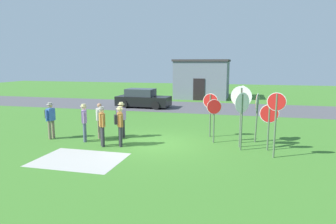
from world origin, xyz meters
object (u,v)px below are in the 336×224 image
object	(u,v)px
stop_sign_rear_left	(269,119)
person_near_signs	(120,123)
parked_car_on_street	(143,99)
stop_sign_center_cluster	(214,114)
stop_sign_nearest	(257,109)
person_holding_notes	(84,120)
person_in_dark_shirt	(50,118)
person_in_blue	(102,124)
stop_sign_leaning_right	(242,111)
stop_sign_rear_right	(241,105)
stop_sign_tallest	(210,108)
person_in_teal	(121,117)
person_with_sunhat	(100,119)
stop_sign_far_back	(276,114)
stop_sign_low_front	(242,105)

from	to	relation	value
stop_sign_rear_left	person_near_signs	xyz separation A→B (m)	(-6.15, -0.94, -0.29)
parked_car_on_street	stop_sign_rear_left	bearing A→B (deg)	-49.07
stop_sign_center_cluster	person_near_signs	xyz separation A→B (m)	(-3.85, -1.65, -0.32)
stop_sign_nearest	person_holding_notes	xyz separation A→B (m)	(-7.61, -1.80, -0.56)
stop_sign_nearest	person_in_dark_shirt	bearing A→B (deg)	-169.61
stop_sign_rear_left	person_near_signs	size ratio (longest dim) A/B	1.10
person_holding_notes	person_in_blue	distance (m)	1.28
stop_sign_nearest	stop_sign_leaning_right	distance (m)	1.62
stop_sign_rear_left	person_in_dark_shirt	size ratio (longest dim) A/B	1.10
stop_sign_rear_right	stop_sign_tallest	world-z (taller)	stop_sign_rear_right
person_in_teal	person_in_dark_shirt	xyz separation A→B (m)	(-3.19, -0.96, 0.00)
stop_sign_nearest	person_near_signs	world-z (taller)	stop_sign_nearest
stop_sign_rear_right	stop_sign_center_cluster	bearing A→B (deg)	156.88
stop_sign_rear_left	person_in_teal	distance (m)	6.69
stop_sign_center_cluster	person_in_dark_shirt	xyz separation A→B (m)	(-7.56, -1.21, -0.32)
stop_sign_tallest	person_in_teal	distance (m)	4.30
parked_car_on_street	stop_sign_rear_right	size ratio (longest dim) A/B	1.66
parked_car_on_street	person_with_sunhat	xyz separation A→B (m)	(1.36, -10.20, 0.26)
person_near_signs	person_in_teal	bearing A→B (deg)	110.42
stop_sign_nearest	person_in_teal	bearing A→B (deg)	-172.97
stop_sign_far_back	person_with_sunhat	distance (m)	7.92
parked_car_on_street	stop_sign_low_front	xyz separation A→B (m)	(7.92, -9.43, 1.04)
person_holding_notes	person_with_sunhat	distance (m)	0.85
stop_sign_low_front	stop_sign_tallest	xyz separation A→B (m)	(-1.49, 0.77, -0.28)
stop_sign_tallest	person_holding_notes	bearing A→B (deg)	-157.33
stop_sign_leaning_right	person_holding_notes	world-z (taller)	stop_sign_leaning_right
stop_sign_center_cluster	stop_sign_nearest	world-z (taller)	stop_sign_nearest
stop_sign_center_cluster	stop_sign_nearest	xyz separation A→B (m)	(1.86, 0.52, 0.22)
person_near_signs	stop_sign_leaning_right	bearing A→B (deg)	7.73
stop_sign_leaning_right	person_holding_notes	distance (m)	7.00
stop_sign_rear_right	person_in_blue	distance (m)	5.96
person_in_dark_shirt	person_near_signs	bearing A→B (deg)	-6.78
stop_sign_leaning_right	stop_sign_rear_left	bearing A→B (deg)	12.99
stop_sign_low_front	person_in_dark_shirt	xyz separation A→B (m)	(-8.78, -1.44, -0.72)
stop_sign_tallest	stop_sign_far_back	size ratio (longest dim) A/B	0.85
stop_sign_low_front	person_in_teal	xyz separation A→B (m)	(-5.59, -0.48, -0.72)
stop_sign_tallest	person_in_blue	distance (m)	5.17
stop_sign_rear_right	person_in_blue	bearing A→B (deg)	-166.96
parked_car_on_street	person_near_signs	xyz separation A→B (m)	(2.85, -11.32, 0.32)
stop_sign_center_cluster	person_near_signs	bearing A→B (deg)	-156.84
person_in_blue	person_near_signs	bearing A→B (deg)	13.98
stop_sign_low_front	person_holding_notes	size ratio (longest dim) A/B	1.49
person_with_sunhat	stop_sign_center_cluster	bearing A→B (deg)	5.67
stop_sign_center_cluster	person_holding_notes	world-z (taller)	stop_sign_center_cluster
person_in_teal	stop_sign_center_cluster	bearing A→B (deg)	3.23
stop_sign_far_back	person_in_teal	size ratio (longest dim) A/B	1.44
parked_car_on_street	stop_sign_center_cluster	bearing A→B (deg)	-55.27
person_near_signs	person_holding_notes	bearing A→B (deg)	169.02
person_with_sunhat	person_in_dark_shirt	distance (m)	2.32
stop_sign_leaning_right	person_with_sunhat	distance (m)	6.62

